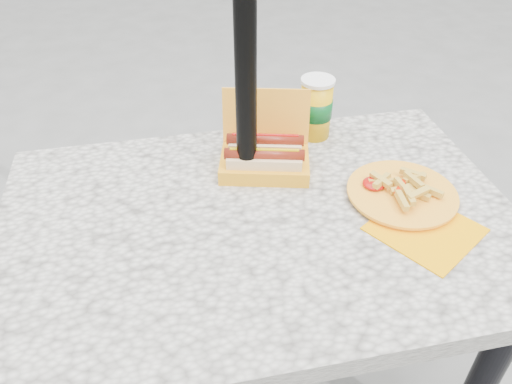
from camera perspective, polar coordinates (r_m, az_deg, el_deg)
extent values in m
cube|color=beige|center=(1.17, 0.49, -3.80)|extent=(1.20, 0.80, 0.05)
cylinder|color=black|center=(1.66, -19.20, -8.75)|extent=(0.07, 0.07, 0.70)
cylinder|color=black|center=(1.77, 14.35, -4.10)|extent=(0.07, 0.07, 0.70)
cylinder|color=black|center=(1.11, -1.23, 16.48)|extent=(0.05, 0.05, 2.20)
cube|color=orange|center=(1.29, 0.99, 3.25)|extent=(0.26, 0.20, 0.04)
cube|color=orange|center=(1.31, 1.15, 8.69)|extent=(0.23, 0.08, 0.15)
cube|color=beige|center=(1.25, 0.95, 3.22)|extent=(0.19, 0.10, 0.05)
cylinder|color=maroon|center=(1.23, 0.96, 4.30)|extent=(0.20, 0.08, 0.03)
cylinder|color=#BF9100|center=(1.23, 0.97, 4.83)|extent=(0.17, 0.05, 0.01)
cube|color=beige|center=(1.31, 1.04, 4.94)|extent=(0.19, 0.10, 0.05)
cylinder|color=maroon|center=(1.29, 1.06, 5.99)|extent=(0.20, 0.08, 0.03)
cylinder|color=#A40B07|center=(1.28, 1.06, 6.50)|extent=(0.17, 0.05, 0.01)
cube|color=#FA9F00|center=(1.18, 18.76, -4.05)|extent=(0.28, 0.28, 0.00)
cylinder|color=orange|center=(1.26, 16.32, -0.21)|extent=(0.25, 0.25, 0.01)
cylinder|color=orange|center=(1.25, 16.35, -0.05)|extent=(0.26, 0.26, 0.01)
cube|color=gold|center=(1.25, 17.59, 1.30)|extent=(0.03, 0.06, 0.01)
cube|color=gold|center=(1.24, 16.46, 0.23)|extent=(0.06, 0.02, 0.02)
cube|color=gold|center=(1.24, 17.92, -0.17)|extent=(0.05, 0.06, 0.01)
cube|color=gold|center=(1.27, 17.66, 1.51)|extent=(0.07, 0.03, 0.02)
cube|color=gold|center=(1.21, 17.07, -0.39)|extent=(0.02, 0.06, 0.02)
cube|color=gold|center=(1.23, 16.36, 0.56)|extent=(0.02, 0.06, 0.02)
cube|color=gold|center=(1.24, 14.19, 1.26)|extent=(0.06, 0.05, 0.02)
cube|color=gold|center=(1.21, 18.01, -0.14)|extent=(0.06, 0.04, 0.02)
cube|color=gold|center=(1.25, 14.11, 1.12)|extent=(0.07, 0.03, 0.02)
cube|color=gold|center=(1.24, 16.72, 0.38)|extent=(0.06, 0.03, 0.02)
cube|color=gold|center=(1.29, 17.49, 2.00)|extent=(0.06, 0.05, 0.01)
cube|color=gold|center=(1.24, 14.08, 1.37)|extent=(0.04, 0.06, 0.02)
cube|color=gold|center=(1.19, 16.34, -0.92)|extent=(0.02, 0.06, 0.01)
cube|color=gold|center=(1.25, 19.29, 0.18)|extent=(0.05, 0.06, 0.02)
ellipsoid|color=#A40B07|center=(1.25, 13.32, 0.95)|extent=(0.06, 0.06, 0.02)
cube|color=#BD1600|center=(1.25, 16.54, 1.14)|extent=(0.08, 0.09, 0.00)
cylinder|color=#F5B50C|center=(1.41, 6.84, 9.33)|extent=(0.09, 0.09, 0.16)
cylinder|color=#084F1C|center=(1.41, 6.85, 9.51)|extent=(0.09, 0.09, 0.05)
cylinder|color=white|center=(1.37, 7.11, 12.51)|extent=(0.09, 0.09, 0.01)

